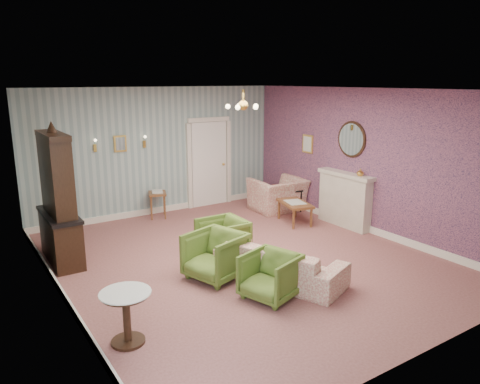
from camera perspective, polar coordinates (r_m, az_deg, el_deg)
floor at (r=8.13m, az=0.37°, el=-8.31°), size 7.00×7.00×0.00m
ceiling at (r=7.53m, az=0.41°, el=12.60°), size 7.00×7.00×0.00m
wall_back at (r=10.74m, az=-10.06°, el=4.98°), size 6.00×0.00×6.00m
wall_front at (r=5.26m, az=22.13°, el=-5.06°), size 6.00×0.00×6.00m
wall_left at (r=6.57m, az=-21.94°, el=-1.39°), size 0.00×7.00×7.00m
wall_right at (r=9.66m, az=15.40°, el=3.72°), size 0.00×7.00×7.00m
wall_right_floral at (r=9.65m, az=15.34°, el=3.71°), size 0.00×7.00×7.00m
door at (r=11.33m, az=-3.85°, el=3.72°), size 1.12×0.12×2.16m
olive_chair_a at (r=6.65m, az=3.77°, el=-10.11°), size 0.85×0.88×0.73m
olive_chair_b at (r=7.26m, az=-3.10°, el=-7.61°), size 0.95×0.99×0.82m
olive_chair_c at (r=8.06m, az=-2.19°, el=-5.55°), size 0.72×0.77×0.77m
sofa_chintz at (r=7.20m, az=4.96°, el=-7.96°), size 1.29×2.10×0.79m
wingback_chair at (r=10.96m, az=4.75°, el=0.34°), size 1.23×0.84×1.03m
dresser at (r=8.28m, az=-21.76°, el=-0.34°), size 0.50×1.42×2.35m
fireplace at (r=10.00m, az=12.85°, el=-0.90°), size 0.30×1.40×1.16m
mantel_vase at (r=9.58m, az=14.68°, el=2.37°), size 0.15×0.15×0.15m
oval_mirror at (r=9.84m, az=13.65°, el=6.36°), size 0.04×0.76×0.84m
framed_print at (r=10.84m, az=8.40°, el=5.92°), size 0.04×0.34×0.42m
coffee_table at (r=10.09m, az=6.79°, el=-2.54°), size 0.73×1.02×0.47m
side_table_black at (r=10.96m, az=6.56°, el=-1.03°), size 0.43×0.43×0.54m
pedestal_table at (r=5.77m, az=-13.87°, el=-14.87°), size 0.77×0.77×0.66m
nesting_table at (r=10.57m, az=-10.16°, el=-1.45°), size 0.53×0.59×0.63m
gilt_mirror_back at (r=10.35m, az=-14.62°, el=5.82°), size 0.28×0.06×0.36m
sconce_left at (r=10.17m, az=-17.52°, el=5.49°), size 0.16×0.12×0.30m
sconce_right at (r=10.52m, az=-11.74°, el=6.10°), size 0.16×0.12×0.30m
chandelier at (r=7.54m, az=0.40°, el=10.54°), size 0.56×0.56×0.36m
burgundy_cushion at (r=10.82m, az=5.02°, el=-0.04°), size 0.41×0.28×0.39m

